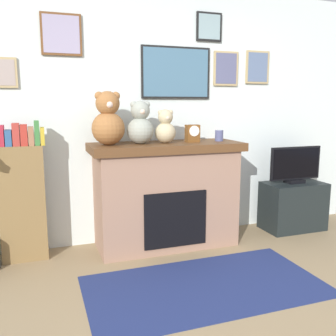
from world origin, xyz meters
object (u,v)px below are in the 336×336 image
bookshelf (23,197)px  television (295,165)px  teddy_bear_brown (108,121)px  candle_jar (219,136)px  mantel_clock (192,133)px  fireplace (166,194)px  teddy_bear_tan (166,128)px  tv_stand (293,206)px  teddy_bear_grey (140,125)px

bookshelf → television: (2.88, -0.10, 0.14)m
bookshelf → teddy_bear_brown: bearing=-7.0°
candle_jar → mantel_clock: bearing=-179.7°
television → mantel_clock: 1.32m
fireplace → teddy_bear_tan: bearing=-119.9°
teddy_bear_brown → teddy_bear_tan: size_ratio=1.52×
bookshelf → fireplace: bearing=-3.3°
bookshelf → tv_stand: 2.90m
tv_stand → teddy_bear_tan: (-1.54, 0.01, 0.92)m
candle_jar → teddy_bear_grey: teddy_bear_grey is taller
television → teddy_bear_brown: teddy_bear_brown is taller
candle_jar → fireplace: bearing=178.2°
teddy_bear_brown → teddy_bear_tan: bearing=0.0°
candle_jar → teddy_bear_tan: size_ratio=0.34×
television → mantel_clock: bearing=179.7°
fireplace → teddy_bear_tan: (-0.01, -0.02, 0.66)m
teddy_bear_tan → bookshelf: bearing=175.9°
candle_jar → teddy_bear_brown: size_ratio=0.23×
bookshelf → mantel_clock: 1.71m
television → bookshelf: bearing=178.0°
television → tv_stand: bearing=90.0°
bookshelf → teddy_bear_tan: 1.46m
candle_jar → mantel_clock: 0.30m
fireplace → television: size_ratio=2.33×
bookshelf → teddy_bear_grey: bearing=-5.0°
mantel_clock → teddy_bear_tan: bearing=179.8°
fireplace → television: 1.54m
candle_jar → teddy_bear_grey: (-0.83, -0.00, 0.13)m
mantel_clock → teddy_bear_grey: bearing=179.9°
mantel_clock → teddy_bear_grey: 0.54m
tv_stand → mantel_clock: bearing=179.8°
teddy_bear_grey → teddy_bear_brown: bearing=-180.0°
teddy_bear_grey → teddy_bear_tan: bearing=0.0°
fireplace → teddy_bear_brown: teddy_bear_brown is taller
teddy_bear_brown → teddy_bear_grey: bearing=0.0°
teddy_bear_grey → fireplace: bearing=4.0°
bookshelf → teddy_bear_grey: size_ratio=3.14×
bookshelf → candle_jar: (1.92, -0.09, 0.50)m
bookshelf → teddy_bear_brown: size_ratio=2.60×
fireplace → candle_jar: (0.57, -0.02, 0.57)m
mantel_clock → teddy_bear_grey: teddy_bear_grey is taller
bookshelf → mantel_clock: bookshelf is taller
tv_stand → television: 0.47m
tv_stand → candle_jar: candle_jar is taller
bookshelf → teddy_bear_tan: bearing=-4.1°
fireplace → bookshelf: bearing=176.7°
candle_jar → teddy_bear_brown: bearing=-180.0°
mantel_clock → candle_jar: bearing=0.3°
bookshelf → mantel_clock: (1.62, -0.10, 0.54)m
television → candle_jar: size_ratio=5.76×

